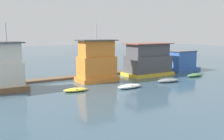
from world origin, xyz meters
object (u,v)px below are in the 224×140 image
at_px(houseboat_blue, 181,61).
at_px(dinghy_grey, 168,81).
at_px(dinghy_white, 129,86).
at_px(dinghy_green, 195,75).
at_px(houseboat_yellow, 148,60).
at_px(dinghy_yellow, 75,90).
at_px(houseboat_orange, 97,62).

bearing_deg(houseboat_blue, dinghy_grey, -145.65).
bearing_deg(dinghy_white, dinghy_green, 5.17).
distance_m(houseboat_yellow, dinghy_grey, 6.45).
distance_m(houseboat_blue, dinghy_white, 17.38).
height_order(houseboat_blue, dinghy_yellow, houseboat_blue).
bearing_deg(dinghy_yellow, dinghy_grey, -7.94).
distance_m(houseboat_orange, houseboat_yellow, 9.07).
bearing_deg(dinghy_green, houseboat_orange, 161.40).
xyz_separation_m(houseboat_orange, dinghy_green, (14.09, -4.74, -2.32)).
relative_size(houseboat_blue, dinghy_yellow, 1.86).
bearing_deg(dinghy_grey, dinghy_white, -178.73).
height_order(houseboat_orange, houseboat_yellow, houseboat_orange).
relative_size(houseboat_orange, dinghy_green, 2.39).
relative_size(houseboat_orange, dinghy_yellow, 2.69).
distance_m(houseboat_orange, dinghy_green, 15.05).
distance_m(dinghy_white, dinghy_green, 13.05).
relative_size(dinghy_white, dinghy_green, 0.97).
xyz_separation_m(houseboat_yellow, dinghy_yellow, (-14.02, -4.19, -2.08)).
xyz_separation_m(houseboat_orange, dinghy_grey, (7.54, -5.77, -2.30)).
height_order(houseboat_blue, dinghy_white, houseboat_blue).
height_order(dinghy_yellow, dinghy_grey, dinghy_grey).
bearing_deg(dinghy_green, dinghy_grey, -171.04).
xyz_separation_m(dinghy_white, dinghy_grey, (6.45, 0.14, -0.00)).
relative_size(dinghy_yellow, dinghy_white, 0.92).
distance_m(houseboat_yellow, houseboat_blue, 8.07).
xyz_separation_m(houseboat_blue, dinghy_green, (-2.99, -5.49, -1.38)).
distance_m(houseboat_yellow, dinghy_yellow, 14.78).
bearing_deg(houseboat_blue, houseboat_orange, -177.48).
height_order(dinghy_yellow, dinghy_green, dinghy_green).
bearing_deg(houseboat_orange, dinghy_green, -18.60).
distance_m(dinghy_yellow, dinghy_white, 6.33).
bearing_deg(dinghy_green, dinghy_yellow, 177.87).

